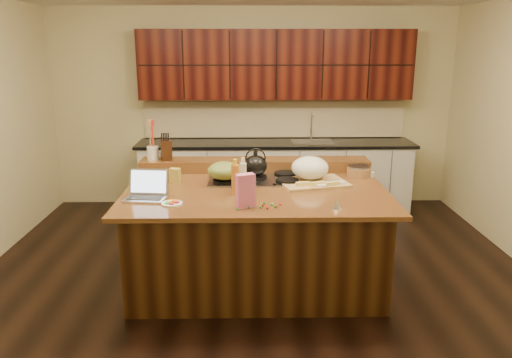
{
  "coord_description": "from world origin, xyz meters",
  "views": [
    {
      "loc": [
        -0.08,
        -4.42,
        2.22
      ],
      "look_at": [
        0.0,
        0.05,
        1.0
      ],
      "focal_mm": 35.0,
      "sensor_mm": 36.0,
      "label": 1
    }
  ],
  "objects": [
    {
      "name": "room",
      "position": [
        0.0,
        0.0,
        1.35
      ],
      "size": [
        5.52,
        5.02,
        2.72
      ],
      "color": "black",
      "rests_on": "ground"
    },
    {
      "name": "island",
      "position": [
        0.0,
        0.0,
        0.46
      ],
      "size": [
        2.4,
        1.6,
        0.92
      ],
      "color": "black",
      "rests_on": "ground"
    },
    {
      "name": "back_ledge",
      "position": [
        0.0,
        0.7,
        0.98
      ],
      "size": [
        2.4,
        0.3,
        0.12
      ],
      "primitive_type": "cube",
      "color": "black",
      "rests_on": "island"
    },
    {
      "name": "cooktop",
      "position": [
        0.0,
        0.3,
        0.94
      ],
      "size": [
        0.92,
        0.52,
        0.05
      ],
      "color": "gray",
      "rests_on": "island"
    },
    {
      "name": "back_counter",
      "position": [
        0.3,
        2.23,
        0.98
      ],
      "size": [
        3.7,
        0.66,
        2.4
      ],
      "color": "silver",
      "rests_on": "ground"
    },
    {
      "name": "kettle",
      "position": [
        0.0,
        0.3,
        1.07
      ],
      "size": [
        0.3,
        0.3,
        0.21
      ],
      "primitive_type": "ellipsoid",
      "rotation": [
        0.0,
        0.0,
        -0.39
      ],
      "color": "black",
      "rests_on": "cooktop"
    },
    {
      "name": "green_bowl",
      "position": [
        -0.3,
        0.17,
        1.05
      ],
      "size": [
        0.32,
        0.32,
        0.17
      ],
      "primitive_type": "ellipsoid",
      "rotation": [
        0.0,
        0.0,
        0.01
      ],
      "color": "olive",
      "rests_on": "cooktop"
    },
    {
      "name": "laptop",
      "position": [
        -0.95,
        -0.26,
        0.98
      ],
      "size": [
        0.37,
        0.31,
        0.24
      ],
      "rotation": [
        0.0,
        0.0,
        -0.11
      ],
      "color": "#B7B7BC",
      "rests_on": "island"
    },
    {
      "name": "oil_bottle",
      "position": [
        -0.19,
        -0.17,
        1.06
      ],
      "size": [
        0.08,
        0.08,
        0.27
      ],
      "primitive_type": "cylinder",
      "rotation": [
        0.0,
        0.0,
        -0.19
      ],
      "color": "#BF7321",
      "rests_on": "island"
    },
    {
      "name": "vinegar_bottle",
      "position": [
        -0.12,
        -0.02,
        1.04
      ],
      "size": [
        0.08,
        0.08,
        0.25
      ],
      "primitive_type": "cylinder",
      "rotation": [
        0.0,
        0.0,
        0.33
      ],
      "color": "silver",
      "rests_on": "island"
    },
    {
      "name": "wooden_tray",
      "position": [
        0.53,
        0.21,
        1.03
      ],
      "size": [
        0.7,
        0.58,
        0.25
      ],
      "rotation": [
        0.0,
        0.0,
        0.24
      ],
      "color": "tan",
      "rests_on": "island"
    },
    {
      "name": "ramekin_a",
      "position": [
        0.61,
        -0.01,
        0.94
      ],
      "size": [
        0.13,
        0.13,
        0.04
      ],
      "primitive_type": "cylinder",
      "rotation": [
        0.0,
        0.0,
        -0.39
      ],
      "color": "white",
      "rests_on": "island"
    },
    {
      "name": "ramekin_b",
      "position": [
        0.8,
        0.08,
        0.94
      ],
      "size": [
        0.11,
        0.11,
        0.04
      ],
      "primitive_type": "cylinder",
      "rotation": [
        0.0,
        0.0,
        -0.13
      ],
      "color": "white",
      "rests_on": "island"
    },
    {
      "name": "ramekin_c",
      "position": [
        1.15,
        0.43,
        0.94
      ],
      "size": [
        0.11,
        0.11,
        0.04
      ],
      "primitive_type": "cylinder",
      "rotation": [
        0.0,
        0.0,
        0.14
      ],
      "color": "white",
      "rests_on": "island"
    },
    {
      "name": "strainer_bowl",
      "position": [
        1.05,
        0.43,
        0.97
      ],
      "size": [
        0.25,
        0.25,
        0.09
      ],
      "primitive_type": "cylinder",
      "rotation": [
        0.0,
        0.0,
        0.04
      ],
      "color": "#996B3F",
      "rests_on": "island"
    },
    {
      "name": "kitchen_timer",
      "position": [
        0.65,
        -0.59,
        0.96
      ],
      "size": [
        0.09,
        0.09,
        0.07
      ],
      "primitive_type": "cone",
      "rotation": [
        0.0,
        0.0,
        -0.07
      ],
      "color": "silver",
      "rests_on": "island"
    },
    {
      "name": "pink_bag",
      "position": [
        -0.1,
        -0.54,
        1.06
      ],
      "size": [
        0.17,
        0.13,
        0.28
      ],
      "primitive_type": "cube",
      "rotation": [
        0.0,
        0.0,
        0.39
      ],
      "color": "#DA6697",
      "rests_on": "island"
    },
    {
      "name": "candy_plate",
      "position": [
        -0.71,
        -0.45,
        0.93
      ],
      "size": [
        0.18,
        0.18,
        0.01
      ],
      "primitive_type": "cylinder",
      "rotation": [
        0.0,
        0.0,
        -0.01
      ],
      "color": "white",
      "rests_on": "island"
    },
    {
      "name": "package_box",
      "position": [
        -0.78,
        0.24,
        0.99
      ],
      "size": [
        0.11,
        0.09,
        0.14
      ],
      "primitive_type": "cube",
      "rotation": [
        0.0,
        0.0,
        -0.21
      ],
      "color": "gold",
      "rests_on": "island"
    },
    {
      "name": "utensil_crock",
      "position": [
        -1.07,
        0.7,
        1.11
      ],
      "size": [
        0.16,
        0.16,
        0.14
      ],
      "primitive_type": "cylinder",
      "rotation": [
        0.0,
        0.0,
        0.38
      ],
      "color": "white",
      "rests_on": "back_ledge"
    },
    {
      "name": "knife_block",
      "position": [
        -0.93,
        0.7,
        1.14
      ],
      "size": [
        0.14,
        0.19,
        0.21
      ],
      "primitive_type": "cube",
      "rotation": [
        0.0,
        0.0,
        0.25
      ],
      "color": "black",
      "rests_on": "back_ledge"
    },
    {
      "name": "gumdrop_0",
      "position": [
        0.05,
        -0.52,
        0.93
      ],
      "size": [
        0.02,
        0.02,
        0.02
      ],
      "primitive_type": "ellipsoid",
      "color": "red",
      "rests_on": "island"
    },
    {
      "name": "gumdrop_1",
      "position": [
        0.15,
        -0.56,
        0.93
      ],
      "size": [
        0.02,
        0.02,
        0.02
      ],
      "primitive_type": "ellipsoid",
      "color": "#198C26",
      "rests_on": "island"
    },
    {
      "name": "gumdrop_2",
      "position": [
        0.08,
        -0.59,
        0.93
      ],
      "size": [
        0.02,
        0.02,
        0.02
      ],
      "primitive_type": "ellipsoid",
      "color": "red",
      "rests_on": "island"
    },
    {
      "name": "gumdrop_3",
      "position": [
        0.12,
        -0.48,
        0.93
      ],
      "size": [
        0.02,
        0.02,
        0.02
      ],
      "primitive_type": "ellipsoid",
      "color": "#198C26",
      "rests_on": "island"
    },
    {
      "name": "gumdrop_4",
      "position": [
        0.19,
        -0.49,
        0.93
      ],
      "size": [
        0.02,
        0.02,
        0.02
      ],
      "primitive_type": "ellipsoid",
      "color": "red",
      "rests_on": "island"
    },
    {
      "name": "gumdrop_5",
      "position": [
        0.03,
        -0.57,
        0.93
      ],
      "size": [
        0.02,
        0.02,
        0.02
      ],
      "primitive_type": "ellipsoid",
      "color": "#198C26",
      "rests_on": "island"
    },
    {
      "name": "gumdrop_6",
      "position": [
        -0.02,
        -0.39,
        0.93
      ],
      "size": [
        0.02,
        0.02,
        0.02
      ],
      "primitive_type": "ellipsoid",
      "color": "red",
      "rests_on": "island"
    },
    {
      "name": "gumdrop_7",
      "position": [
        0.06,
        -0.46,
        0.93
      ],
      "size": [
        0.02,
        0.02,
        0.02
      ],
      "primitive_type": "ellipsoid",
      "color": "#198C26",
      "rests_on": "island"
    },
    {
      "name": "gumdrop_8",
      "position": [
        0.16,
        -0.54,
        0.93
      ],
      "size": [
        0.02,
        0.02,
        0.02
      ],
      "primitive_type": "ellipsoid",
      "color": "red",
      "rests_on": "island"
    },
    {
      "name": "gumdrop_9",
      "position": [
        0.12,
        -0.5,
        0.93
      ],
      "size": [
        0.02,
        0.02,
        0.02
      ],
      "primitive_type": "ellipsoid",
      "color": "#198C26",
      "rests_on": "island"
    },
    {
      "name": "gumdrop_10",
      "position": [
        -0.06,
        -0.53,
        0.93
      ],
      "size": [
        0.02,
        0.02,
        0.02
      ],
      "primitive_type": "ellipsoid",
      "color": "red",
      "rests_on": "island"
    },
    {
      "name": "gumdrop_11",
      "position": [
        -0.16,
        -0.61,
        0.93
      ],
      "size": [
        0.02,
        0.02,
        0.02
      ],
      "primitive_type": "ellipsoid",
      "color": "#198C26",
      "rests_on": "island"
    },
    {
      "name": "gumdrop_12",
      "position": [
        -0.16,
        -0.48,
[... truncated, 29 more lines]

